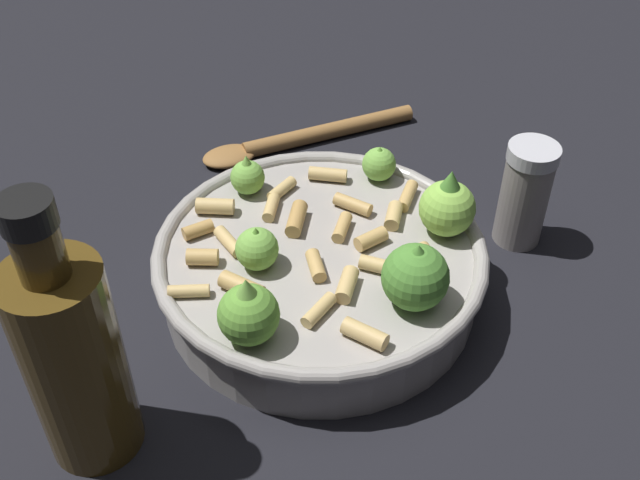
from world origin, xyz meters
TOP-DOWN VIEW (x-y plane):
  - ground_plane at (0.00, 0.00)m, footprint 2.40×2.40m
  - cooking_pan at (-0.00, 0.00)m, footprint 0.25×0.25m
  - pepper_shaker at (-0.12, -0.14)m, footprint 0.04×0.04m
  - olive_oil_bottle at (0.06, 0.19)m, footprint 0.06×0.06m
  - wooden_spoon at (0.12, -0.17)m, footprint 0.16×0.19m

SIDE VIEW (x-z plane):
  - ground_plane at x=0.00m, z-range 0.00..0.00m
  - wooden_spoon at x=0.12m, z-range 0.00..0.02m
  - cooking_pan at x=0.00m, z-range -0.02..0.08m
  - pepper_shaker at x=-0.12m, z-range 0.00..0.09m
  - olive_oil_bottle at x=0.06m, z-range -0.02..0.18m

